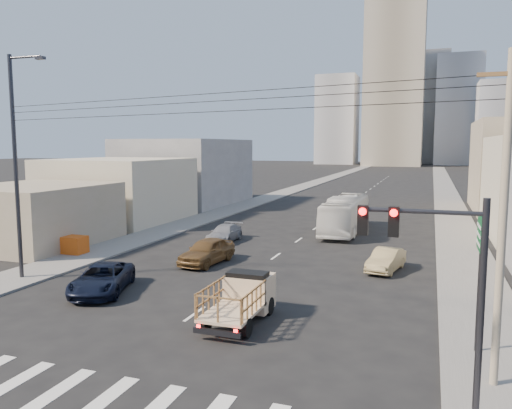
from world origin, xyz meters
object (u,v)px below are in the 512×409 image
Objects in this scene: navy_pickup at (102,279)px; sedan_tan at (386,260)px; utility_pole at (503,218)px; flatbed_pickup at (241,296)px; sedan_brown at (207,251)px; crate_stack at (72,245)px; sedan_grey at (225,233)px; green_sign at (480,249)px; streetlamp_left at (17,161)px; traffic_signal at (439,271)px; city_bus at (345,214)px.

navy_pickup is 1.27× the size of sedan_tan.
sedan_tan is at bearing 107.71° from utility_pole.
sedan_brown is at bearing 122.56° from flatbed_pickup.
sedan_tan is 2.18× the size of crate_stack.
sedan_tan is 20.35m from crate_stack.
green_sign is (16.36, -16.12, 3.11)m from sedan_grey.
sedan_grey is at bearing 65.54° from streetlamp_left.
streetlamp_left reaches higher than sedan_tan.
sedan_brown is 0.77× the size of traffic_signal.
streetlamp_left reaches higher than utility_pole.
streetlamp_left reaches higher than navy_pickup.
sedan_tan reaches higher than sedan_grey.
sedan_brown reaches higher than crate_stack.
traffic_signal is 0.50× the size of streetlamp_left.
streetlamp_left is (-21.16, 7.51, 2.36)m from traffic_signal.
streetlamp_left is at bearing -74.91° from crate_stack.
green_sign is at bearing -70.05° from city_bus.
crate_stack is at bearing 105.09° from streetlamp_left.
sedan_tan is at bearing 7.16° from crate_stack.
crate_stack is (-9.57, -0.70, -0.10)m from sedan_brown.
flatbed_pickup is 0.88× the size of green_sign.
utility_pole is 5.56× the size of crate_stack.
crate_stack is at bearing -136.60° from city_bus.
traffic_signal is (6.99, -28.30, 2.57)m from city_bus.
sedan_brown is at bearing 132.99° from traffic_signal.
navy_pickup reaches higher than sedan_grey.
sedan_grey is 0.44× the size of utility_pole.
utility_pole is at bearing -50.13° from sedan_grey.
utility_pole is at bearing 55.39° from traffic_signal.
traffic_signal is at bearing -41.11° from sedan_brown.
green_sign is (8.38, -23.29, 2.23)m from city_bus.
sedan_tan is at bearing 99.16° from traffic_signal.
green_sign reaches higher than sedan_brown.
sedan_grey is at bearing 135.44° from green_sign.
traffic_signal is at bearing -124.61° from utility_pole.
crate_stack is at bearing 160.72° from green_sign.
city_bus is at bearing 88.59° from flatbed_pickup.
navy_pickup is 0.50× the size of utility_pole.
navy_pickup is at bearing -111.61° from city_bus.
sedan_tan is 13.41m from sedan_grey.
sedan_tan is 0.39× the size of utility_pole.
sedan_brown reaches higher than sedan_grey.
traffic_signal reaches higher than sedan_tan.
city_bus is 21.68m from crate_stack.
crate_stack is at bearing 149.41° from traffic_signal.
crate_stack is (-24.16, 8.45, -3.05)m from green_sign.
sedan_tan is (12.97, 9.12, -0.05)m from navy_pickup.
city_bus is 27.47m from utility_pole.
navy_pickup is 17.33m from traffic_signal.
traffic_signal reaches higher than flatbed_pickup.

